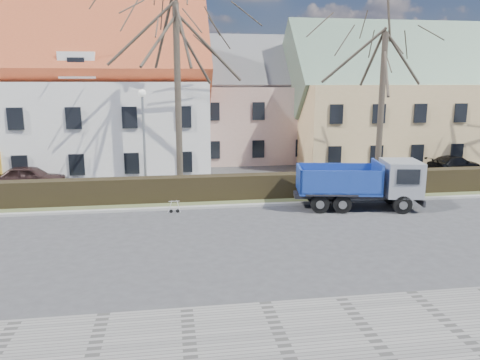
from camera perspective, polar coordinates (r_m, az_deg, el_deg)
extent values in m
plane|color=#39393B|center=(19.24, -0.57, -6.92)|extent=(120.00, 120.00, 0.00)
cube|color=gray|center=(11.64, 5.71, -20.15)|extent=(80.00, 5.00, 0.08)
cube|color=#A09E99|center=(23.60, -2.15, -3.22)|extent=(80.00, 0.30, 0.12)
cube|color=#4C5630|center=(25.14, -2.56, -2.30)|extent=(80.00, 3.00, 0.10)
cube|color=black|center=(24.80, -2.53, -1.07)|extent=(60.00, 0.90, 1.30)
imported|color=#301E1D|center=(30.18, -24.23, 0.30)|extent=(4.15, 1.82, 1.39)
imported|color=black|center=(35.46, 24.63, 1.73)|extent=(4.60, 3.03, 1.24)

